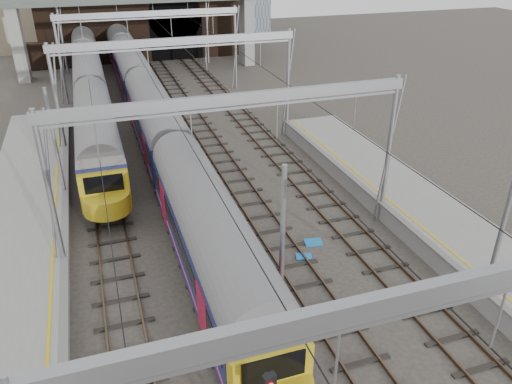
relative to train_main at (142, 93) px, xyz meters
name	(u,v)px	position (x,y,z in m)	size (l,w,h in m)	color
ground	(299,357)	(2.00, -28.65, -2.42)	(160.00, 160.00, 0.00)	#38332D
platform_left	(5,364)	(-8.18, -26.15, -1.87)	(4.32, 55.00, 1.12)	gray
tracks	(206,186)	(2.00, -13.65, -2.40)	(14.40, 80.00, 0.22)	#4C3828
overhead_line	(179,58)	(2.00, -7.16, 4.14)	(16.80, 80.00, 8.00)	gray
retaining_wall	(145,24)	(3.40, 23.29, 1.91)	(28.00, 2.75, 9.00)	black
overbridge	(136,5)	(2.00, 17.35, 4.84)	(28.00, 3.00, 9.25)	gray
train_main	(142,93)	(0.00, 0.00, 0.00)	(2.69, 62.31, 4.67)	black
train_second	(89,79)	(-4.00, 6.05, -0.03)	(2.64, 45.82, 4.59)	black
equip_cover_a	(208,295)	(-0.38, -24.12, -2.37)	(0.83, 0.59, 0.10)	blue
equip_cover_b	(304,257)	(4.73, -22.74, -2.38)	(0.77, 0.54, 0.09)	blue
equip_cover_c	(313,242)	(5.69, -21.72, -2.37)	(0.89, 0.63, 0.10)	blue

